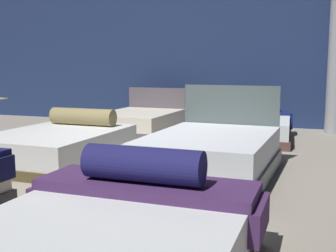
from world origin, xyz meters
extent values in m
cube|color=gray|center=(0.00, 0.00, -0.01)|extent=(18.00, 18.00, 0.02)
cube|color=navy|center=(0.00, 4.61, 1.75)|extent=(18.00, 0.06, 3.50)
cube|color=silver|center=(1.11, -2.78, 0.28)|extent=(1.59, 1.89, 0.29)
cube|color=#432754|center=(1.11, -2.12, 0.46)|extent=(1.62, 0.55, 0.08)
cube|color=#432754|center=(0.29, -2.11, 0.31)|extent=(0.08, 0.54, 0.22)
cube|color=#432754|center=(1.94, -2.13, 0.31)|extent=(0.08, 0.54, 0.22)
cylinder|color=#1C1B53|center=(1.11, -2.17, 0.63)|extent=(0.89, 0.26, 0.25)
cube|color=#4F4227|center=(-1.13, 0.06, 0.06)|extent=(1.61, 2.15, 0.12)
cube|color=silver|center=(-1.13, 0.06, 0.28)|extent=(1.55, 2.09, 0.31)
cylinder|color=olive|center=(-1.11, 0.74, 0.56)|extent=(1.06, 0.29, 0.26)
cube|color=#4A5756|center=(1.09, -0.01, 0.11)|extent=(1.54, 2.09, 0.21)
cube|color=silver|center=(1.09, -0.01, 0.36)|extent=(1.48, 2.03, 0.31)
cube|color=#4A5756|center=(1.14, 1.00, 0.53)|extent=(1.36, 0.10, 1.07)
cube|color=#574F57|center=(-1.11, 2.90, 0.07)|extent=(1.49, 1.98, 0.14)
cube|color=silver|center=(-1.11, 2.90, 0.28)|extent=(1.43, 1.92, 0.28)
cube|color=#574F57|center=(-1.08, 3.87, 0.43)|extent=(1.35, 0.08, 0.87)
cube|color=brown|center=(1.13, 2.81, 0.07)|extent=(1.61, 2.07, 0.15)
cube|color=white|center=(1.13, 2.81, 0.27)|extent=(1.55, 2.01, 0.26)
cube|color=#131C53|center=(1.09, 3.54, 0.43)|extent=(1.51, 0.53, 0.06)
cube|color=#131C53|center=(0.34, 3.51, 0.27)|extent=(0.08, 0.46, 0.26)
cube|color=#131C53|center=(1.85, 3.58, 0.27)|extent=(0.08, 0.46, 0.26)
cylinder|color=#181354|center=(1.10, 3.50, 0.59)|extent=(1.02, 0.30, 0.25)
camera|label=1|loc=(2.25, -4.89, 1.32)|focal=44.84mm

